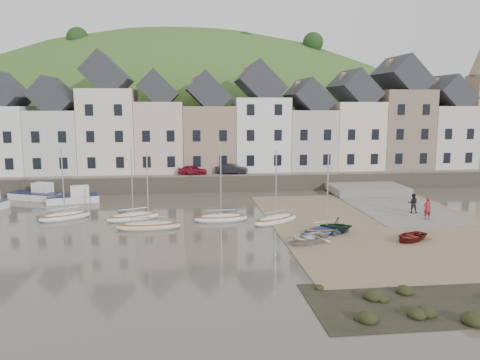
{
  "coord_description": "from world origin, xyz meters",
  "views": [
    {
      "loc": [
        -4.99,
        -36.48,
        9.72
      ],
      "look_at": [
        0.0,
        6.0,
        3.0
      ],
      "focal_mm": 36.1,
      "sensor_mm": 36.0,
      "label": 1
    }
  ],
  "objects": [
    {
      "name": "quay_street",
      "position": [
        0.0,
        20.5,
        1.55
      ],
      "size": [
        70.0,
        7.0,
        0.1
      ],
      "primitive_type": "cube",
      "color": "slate",
      "rests_on": "quay_land"
    },
    {
      "name": "sailboat_1",
      "position": [
        -9.35,
        4.34,
        0.26
      ],
      "size": [
        4.85,
        3.21,
        6.32
      ],
      "color": "silver",
      "rests_on": "ground"
    },
    {
      "name": "seawall",
      "position": [
        0.0,
        17.0,
        0.9
      ],
      "size": [
        70.0,
        1.2,
        1.8
      ],
      "primitive_type": "cube",
      "color": "slate",
      "rests_on": "ground"
    },
    {
      "name": "beach",
      "position": [
        11.0,
        0.0,
        0.03
      ],
      "size": [
        18.0,
        26.0,
        0.06
      ],
      "primitive_type": "cube",
      "color": "#7B684A",
      "rests_on": "ground"
    },
    {
      "name": "sailboat_2",
      "position": [
        -7.82,
        1.06,
        0.26
      ],
      "size": [
        5.17,
        1.72,
        6.32
      ],
      "color": "beige",
      "rests_on": "ground"
    },
    {
      "name": "motorboat_0",
      "position": [
        -15.9,
        12.42,
        0.58
      ],
      "size": [
        5.21,
        2.81,
        1.7
      ],
      "color": "silver",
      "rests_on": "ground"
    },
    {
      "name": "shore_rocks",
      "position": [
        7.32,
        -15.55,
        0.11
      ],
      "size": [
        14.0,
        6.15,
        0.7
      ],
      "color": "black",
      "rests_on": "ground"
    },
    {
      "name": "rowboat_white",
      "position": [
        3.5,
        -4.32,
        0.42
      ],
      "size": [
        4.28,
        3.88,
        0.73
      ],
      "primitive_type": "imported",
      "rotation": [
        0.0,
        0.0,
        -1.07
      ],
      "color": "beige",
      "rests_on": "beach"
    },
    {
      "name": "ground",
      "position": [
        0.0,
        0.0,
        0.0
      ],
      "size": [
        160.0,
        160.0,
        0.0
      ],
      "primitive_type": "plane",
      "color": "#4A463A",
      "rests_on": "ground"
    },
    {
      "name": "sailboat_3",
      "position": [
        -1.97,
        2.98,
        0.26
      ],
      "size": [
        4.64,
        1.84,
        6.32
      ],
      "color": "silver",
      "rests_on": "ground"
    },
    {
      "name": "rowboat_red",
      "position": [
        11.04,
        -4.69,
        0.37
      ],
      "size": [
        3.73,
        3.46,
        0.63
      ],
      "primitive_type": "imported",
      "rotation": [
        0.0,
        0.0,
        -1.01
      ],
      "color": "maroon",
      "rests_on": "beach"
    },
    {
      "name": "sailboat_4",
      "position": [
        2.51,
        1.94,
        0.26
      ],
      "size": [
        4.72,
        3.85,
        6.32
      ],
      "color": "silver",
      "rests_on": "ground"
    },
    {
      "name": "sailboat_5",
      "position": [
        5.66,
        -2.0,
        0.27
      ],
      "size": [
        4.06,
        2.22,
        6.32
      ],
      "color": "#131A3B",
      "rests_on": "ground"
    },
    {
      "name": "hillside",
      "position": [
        -5.0,
        60.0,
        -17.99
      ],
      "size": [
        134.4,
        84.0,
        84.0
      ],
      "color": "#386127",
      "rests_on": "ground"
    },
    {
      "name": "car_left",
      "position": [
        -3.98,
        19.5,
        2.17
      ],
      "size": [
        3.5,
        1.87,
        1.13
      ],
      "primitive_type": "imported",
      "rotation": [
        0.0,
        0.0,
        1.4
      ],
      "color": "maroon",
      "rests_on": "quay_street"
    },
    {
      "name": "person_dark",
      "position": [
        15.27,
        3.6,
        1.0
      ],
      "size": [
        1.04,
        0.94,
        1.76
      ],
      "primitive_type": "imported",
      "rotation": [
        0.0,
        0.0,
        2.75
      ],
      "color": "black",
      "rests_on": "slipway"
    },
    {
      "name": "sailboat_0",
      "position": [
        -15.18,
        5.21,
        0.26
      ],
      "size": [
        4.56,
        3.47,
        6.32
      ],
      "color": "silver",
      "rests_on": "ground"
    },
    {
      "name": "motorboat_2",
      "position": [
        -20.15,
        14.51,
        0.58
      ],
      "size": [
        5.61,
        3.81,
        1.7
      ],
      "color": "silver",
      "rests_on": "ground"
    },
    {
      "name": "person_red",
      "position": [
        15.31,
        1.1,
        1.07
      ],
      "size": [
        0.73,
        0.51,
        1.9
      ],
      "primitive_type": "imported",
      "rotation": [
        0.0,
        0.0,
        3.23
      ],
      "color": "maroon",
      "rests_on": "slipway"
    },
    {
      "name": "car_right",
      "position": [
        0.61,
        19.5,
        2.21
      ],
      "size": [
        3.93,
        2.35,
        1.22
      ],
      "primitive_type": "imported",
      "rotation": [
        0.0,
        0.0,
        1.26
      ],
      "color": "black",
      "rests_on": "quay_street"
    },
    {
      "name": "townhouse_terrace",
      "position": [
        1.76,
        24.0,
        7.32
      ],
      "size": [
        61.05,
        8.0,
        13.93
      ],
      "color": "silver",
      "rests_on": "quay_land"
    },
    {
      "name": "rowboat_green",
      "position": [
        6.35,
        -2.11,
        0.69
      ],
      "size": [
        2.77,
        2.52,
        1.26
      ],
      "primitive_type": "imported",
      "rotation": [
        0.0,
        0.0,
        -1.78
      ],
      "color": "black",
      "rests_on": "beach"
    },
    {
      "name": "quay_land",
      "position": [
        0.0,
        32.0,
        0.75
      ],
      "size": [
        90.0,
        30.0,
        1.5
      ],
      "primitive_type": "cube",
      "color": "#386127",
      "rests_on": "ground"
    },
    {
      "name": "slipway",
      "position": [
        15.0,
        8.0,
        0.06
      ],
      "size": [
        8.0,
        18.0,
        0.12
      ],
      "primitive_type": "cube",
      "color": "slate",
      "rests_on": "ground"
    }
  ]
}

